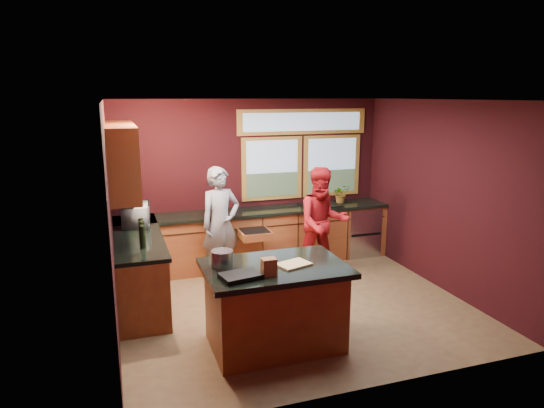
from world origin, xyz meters
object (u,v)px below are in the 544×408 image
cutting_board (294,264)px  person_grey (221,224)px  stock_pot (222,259)px  person_red (323,223)px  island (275,305)px

cutting_board → person_grey: bearing=98.3°
stock_pot → person_red: bearing=40.6°
person_grey → cutting_board: 2.25m
island → person_red: bearing=52.6°
person_red → stock_pot: (-1.93, -1.66, 0.18)m
person_red → stock_pot: size_ratio=7.11×
person_red → cutting_board: person_red is taller
cutting_board → stock_pot: size_ratio=1.46×
cutting_board → stock_pot: stock_pot is taller
island → stock_pot: stock_pot is taller
island → person_red: size_ratio=0.91×
cutting_board → stock_pot: 0.78m
island → cutting_board: (0.20, -0.05, 0.48)m
person_grey → cutting_board: size_ratio=4.95×
person_grey → person_red: 1.55m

